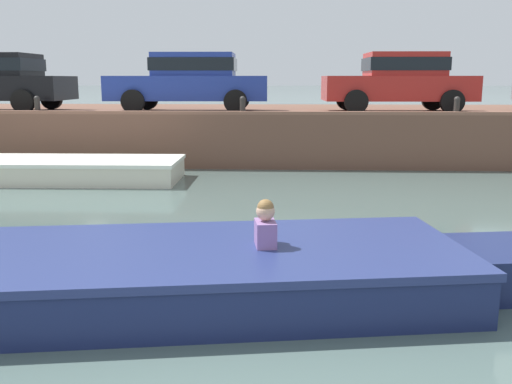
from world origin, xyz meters
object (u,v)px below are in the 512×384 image
object	(u,v)px
mooring_bollard_east	(457,105)
car_left_inner_blue	(191,80)
mooring_bollard_mid	(243,104)
boat_moored_west_cream	(50,170)
mooring_bollard_west	(37,104)
car_centre_red	(400,80)
motorboat_passing	(211,273)

from	to	relation	value
mooring_bollard_east	car_left_inner_blue	bearing A→B (deg)	169.84
car_left_inner_blue	mooring_bollard_mid	distance (m)	2.00
boat_moored_west_cream	mooring_bollard_east	size ratio (longest dim) A/B	14.08
mooring_bollard_west	car_centre_red	bearing A→B (deg)	7.40
mooring_bollard_west	mooring_bollard_mid	size ratio (longest dim) A/B	1.00
boat_moored_west_cream	mooring_bollard_east	xyz separation A→B (m)	(9.40, 2.07, 1.35)
car_left_inner_blue	car_centre_red	xyz separation A→B (m)	(5.57, -0.00, -0.00)
boat_moored_west_cream	mooring_bollard_east	world-z (taller)	mooring_bollard_east
mooring_bollard_mid	mooring_bollard_west	bearing A→B (deg)	180.00
car_centre_red	mooring_bollard_east	distance (m)	1.79
motorboat_passing	mooring_bollard_west	bearing A→B (deg)	121.94
mooring_bollard_east	mooring_bollard_west	bearing A→B (deg)	180.00
motorboat_passing	mooring_bollard_mid	xyz separation A→B (m)	(-0.27, 8.80, 1.32)
boat_moored_west_cream	mooring_bollard_west	xyz separation A→B (m)	(-1.08, 2.07, 1.35)
boat_moored_west_cream	mooring_bollard_east	distance (m)	9.72
mooring_bollard_mid	boat_moored_west_cream	bearing A→B (deg)	-153.43
boat_moored_west_cream	mooring_bollard_west	world-z (taller)	mooring_bollard_west
mooring_bollard_east	boat_moored_west_cream	bearing A→B (deg)	-167.58
motorboat_passing	mooring_bollard_east	xyz separation A→B (m)	(4.99, 8.80, 1.32)
mooring_bollard_west	mooring_bollard_east	size ratio (longest dim) A/B	1.00
boat_moored_west_cream	car_centre_red	size ratio (longest dim) A/B	1.60
mooring_bollard_east	car_centre_red	bearing A→B (deg)	134.15
motorboat_passing	mooring_bollard_mid	distance (m)	8.90
mooring_bollard_west	mooring_bollard_east	world-z (taller)	same
mooring_bollard_mid	mooring_bollard_east	distance (m)	5.26
mooring_bollard_west	mooring_bollard_mid	bearing A→B (deg)	0.00
motorboat_passing	car_centre_red	bearing A→B (deg)	69.13
mooring_bollard_mid	mooring_bollard_east	xyz separation A→B (m)	(5.26, 0.00, 0.00)
motorboat_passing	boat_moored_west_cream	bearing A→B (deg)	123.24
mooring_bollard_east	mooring_bollard_mid	bearing A→B (deg)	180.00
motorboat_passing	car_left_inner_blue	world-z (taller)	car_left_inner_blue
motorboat_passing	mooring_bollard_west	size ratio (longest dim) A/B	15.64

